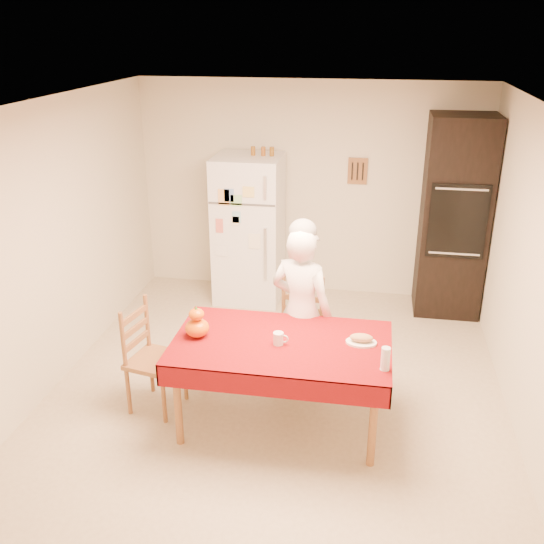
% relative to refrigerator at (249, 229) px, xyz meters
% --- Properties ---
extents(floor, '(4.50, 4.50, 0.00)m').
position_rel_refrigerator_xyz_m(floor, '(0.65, -1.88, -0.85)').
color(floor, tan).
rests_on(floor, ground).
extents(room_shell, '(4.02, 4.52, 2.51)m').
position_rel_refrigerator_xyz_m(room_shell, '(0.65, -1.88, 0.77)').
color(room_shell, beige).
rests_on(room_shell, ground).
extents(refrigerator, '(0.75, 0.74, 1.70)m').
position_rel_refrigerator_xyz_m(refrigerator, '(0.00, 0.00, 0.00)').
color(refrigerator, white).
rests_on(refrigerator, floor).
extents(oven_cabinet, '(0.70, 0.62, 2.20)m').
position_rel_refrigerator_xyz_m(oven_cabinet, '(2.28, 0.05, 0.25)').
color(oven_cabinet, black).
rests_on(oven_cabinet, floor).
extents(dining_table, '(1.70, 1.00, 0.76)m').
position_rel_refrigerator_xyz_m(dining_table, '(0.77, -2.41, -0.16)').
color(dining_table, brown).
rests_on(dining_table, floor).
extents(chair_far, '(0.45, 0.43, 0.95)m').
position_rel_refrigerator_xyz_m(chair_far, '(0.81, -1.60, -0.34)').
color(chair_far, brown).
rests_on(chair_far, floor).
extents(chair_left, '(0.47, 0.49, 0.95)m').
position_rel_refrigerator_xyz_m(chair_left, '(-0.37, -2.34, -0.34)').
color(chair_left, brown).
rests_on(chair_left, floor).
extents(seated_woman, '(0.65, 0.53, 1.54)m').
position_rel_refrigerator_xyz_m(seated_woman, '(0.85, -1.87, -0.08)').
color(seated_woman, white).
rests_on(seated_woman, floor).
extents(coffee_mug, '(0.08, 0.08, 0.10)m').
position_rel_refrigerator_xyz_m(coffee_mug, '(0.75, -2.45, -0.04)').
color(coffee_mug, silver).
rests_on(coffee_mug, dining_table).
extents(pumpkin_lower, '(0.19, 0.19, 0.14)m').
position_rel_refrigerator_xyz_m(pumpkin_lower, '(0.09, -2.43, -0.02)').
color(pumpkin_lower, '#DD4405').
rests_on(pumpkin_lower, dining_table).
extents(pumpkin_upper, '(0.12, 0.12, 0.09)m').
position_rel_refrigerator_xyz_m(pumpkin_upper, '(0.09, -2.43, 0.10)').
color(pumpkin_upper, '#C75504').
rests_on(pumpkin_upper, pumpkin_lower).
extents(wine_glass, '(0.07, 0.07, 0.18)m').
position_rel_refrigerator_xyz_m(wine_glass, '(1.56, -2.69, -0.00)').
color(wine_glass, silver).
rests_on(wine_glass, dining_table).
extents(bread_plate, '(0.24, 0.24, 0.02)m').
position_rel_refrigerator_xyz_m(bread_plate, '(1.38, -2.33, -0.08)').
color(bread_plate, white).
rests_on(bread_plate, dining_table).
extents(bread_loaf, '(0.18, 0.10, 0.06)m').
position_rel_refrigerator_xyz_m(bread_loaf, '(1.38, -2.33, -0.04)').
color(bread_loaf, '#99704B').
rests_on(bread_loaf, bread_plate).
extents(spice_jar_left, '(0.05, 0.05, 0.10)m').
position_rel_refrigerator_xyz_m(spice_jar_left, '(0.05, 0.05, 0.90)').
color(spice_jar_left, brown).
rests_on(spice_jar_left, refrigerator).
extents(spice_jar_mid, '(0.05, 0.05, 0.10)m').
position_rel_refrigerator_xyz_m(spice_jar_mid, '(0.17, 0.05, 0.90)').
color(spice_jar_mid, '#92501A').
rests_on(spice_jar_mid, refrigerator).
extents(spice_jar_right, '(0.05, 0.05, 0.10)m').
position_rel_refrigerator_xyz_m(spice_jar_right, '(0.26, 0.05, 0.90)').
color(spice_jar_right, brown).
rests_on(spice_jar_right, refrigerator).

